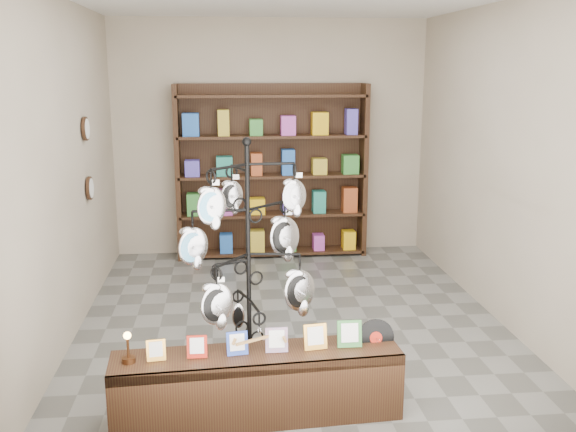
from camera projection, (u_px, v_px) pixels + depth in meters
name	position (u px, v px, depth m)	size (l,w,h in m)	color
ground	(291.00, 322.00, 6.19)	(5.00, 5.00, 0.00)	slate
room_envelope	(291.00, 129.00, 5.77)	(5.00, 5.00, 5.00)	#B7A993
display_tree	(248.00, 254.00, 4.47)	(1.06, 1.06, 1.94)	black
front_shelf	(258.00, 385.00, 4.44)	(2.01, 0.53, 0.70)	black
back_shelving	(272.00, 177.00, 8.18)	(2.42, 0.36, 2.20)	black
wall_clocks	(88.00, 159.00, 6.42)	(0.03, 0.24, 0.84)	black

